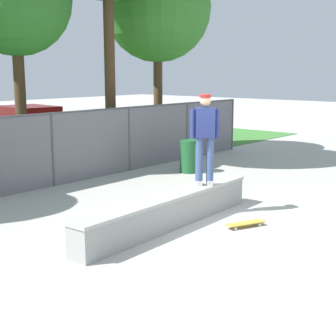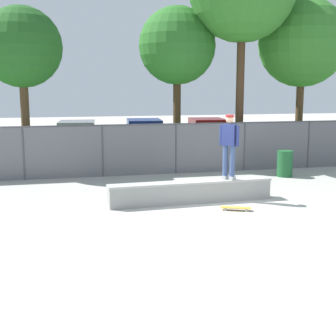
% 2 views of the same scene
% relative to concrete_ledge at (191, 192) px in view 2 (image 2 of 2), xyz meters
% --- Properties ---
extents(ground_plane, '(80.00, 80.00, 0.00)m').
position_rel_concrete_ledge_xyz_m(ground_plane, '(0.69, -0.90, -0.31)').
color(ground_plane, '#ADAAA3').
extents(grass_strip, '(28.42, 20.00, 0.02)m').
position_rel_concrete_ledge_xyz_m(grass_strip, '(0.69, 14.77, -0.30)').
color(grass_strip, '#3D7A33').
rests_on(grass_strip, ground).
extents(concrete_ledge, '(4.74, 0.68, 0.61)m').
position_rel_concrete_ledge_xyz_m(concrete_ledge, '(0.00, 0.00, 0.00)').
color(concrete_ledge, '#999993').
rests_on(concrete_ledge, ground).
extents(skateboarder, '(0.46, 0.46, 1.84)m').
position_rel_concrete_ledge_xyz_m(skateboarder, '(1.10, 0.01, 1.33)').
color(skateboarder, beige).
rests_on(skateboarder, concrete_ledge).
extents(skateboard, '(0.81, 0.50, 0.09)m').
position_rel_concrete_ledge_xyz_m(skateboard, '(0.91, -1.11, -0.24)').
color(skateboard, gold).
rests_on(skateboard, ground).
extents(chainlink_fence, '(16.49, 0.07, 1.89)m').
position_rel_concrete_ledge_xyz_m(chainlink_fence, '(0.69, 4.47, 0.71)').
color(chainlink_fence, '#4C4C51').
rests_on(chainlink_fence, ground).
extents(tree_near_left, '(2.97, 2.97, 6.15)m').
position_rel_concrete_ledge_xyz_m(tree_near_left, '(-4.77, 6.10, 4.32)').
color(tree_near_left, '#513823').
rests_on(tree_near_left, ground).
extents(tree_near_right, '(3.15, 3.15, 6.45)m').
position_rel_concrete_ledge_xyz_m(tree_near_right, '(1.28, 6.68, 4.53)').
color(tree_near_right, '#47301E').
rests_on(tree_near_right, ground).
extents(tree_far, '(3.73, 3.73, 6.93)m').
position_rel_concrete_ledge_xyz_m(tree_far, '(6.63, 6.17, 4.73)').
color(tree_far, '#513823').
rests_on(tree_far, ground).
extents(car_silver, '(2.33, 4.36, 1.66)m').
position_rel_concrete_ledge_xyz_m(car_silver, '(-2.73, 9.68, 0.53)').
color(car_silver, '#B7BABF').
rests_on(car_silver, ground).
extents(car_blue, '(2.33, 4.36, 1.66)m').
position_rel_concrete_ledge_xyz_m(car_blue, '(0.50, 10.11, 0.53)').
color(car_blue, '#233D9E').
rests_on(car_blue, ground).
extents(car_red, '(2.33, 4.36, 1.66)m').
position_rel_concrete_ledge_xyz_m(car_red, '(3.68, 9.98, 0.53)').
color(car_red, '#B21E1E').
rests_on(car_red, ground).
extents(trash_bin, '(0.56, 0.56, 0.95)m').
position_rel_concrete_ledge_xyz_m(trash_bin, '(4.38, 2.96, 0.17)').
color(trash_bin, '#1E592D').
rests_on(trash_bin, ground).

